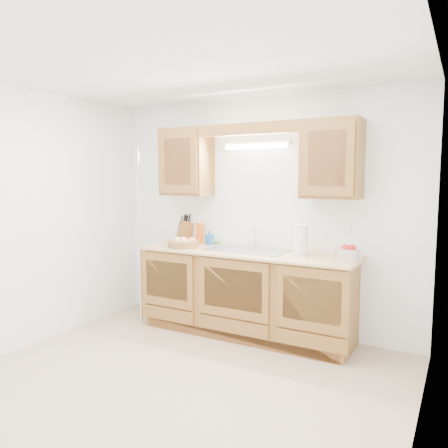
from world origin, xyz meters
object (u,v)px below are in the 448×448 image
Objects in this scene: knife_block at (185,231)px; apple_bowl at (349,252)px; fruit_basket at (184,243)px; paper_towel at (301,240)px.

knife_block reaches higher than apple_bowl.
knife_block is 1.12× the size of apple_bowl.
fruit_basket is 1.74m from apple_bowl.
apple_bowl is at bearing 5.89° from fruit_basket.
paper_towel is 1.15× the size of apple_bowl.
paper_towel reaches higher than apple_bowl.
apple_bowl is (0.46, 0.00, -0.09)m from paper_towel.
paper_towel is at bearing 7.82° from fruit_basket.
paper_towel reaches higher than fruit_basket.
paper_towel is at bearing -179.47° from apple_bowl.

